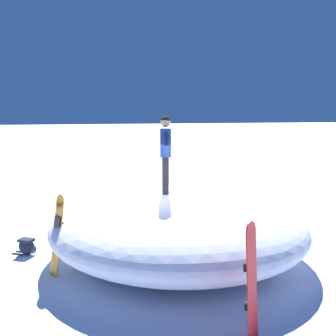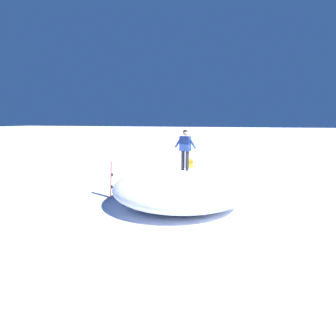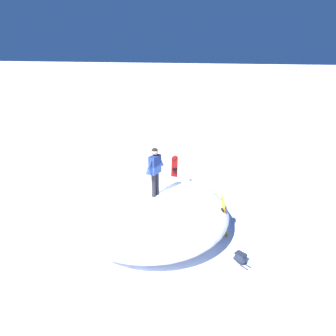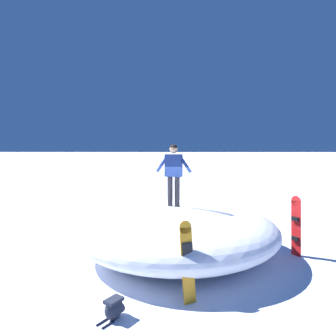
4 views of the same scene
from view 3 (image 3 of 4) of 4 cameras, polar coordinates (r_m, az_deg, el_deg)
name	(u,v)px [view 3 (image 3 of 4)]	position (r m, az deg, el deg)	size (l,w,h in m)	color
ground	(164,229)	(11.09, -0.77, -11.45)	(240.00, 240.00, 0.00)	white
snow_mound	(150,211)	(10.81, -3.31, -8.01)	(5.57, 5.44, 1.42)	white
snowboarder_standing	(155,168)	(9.90, -2.46, 0.06)	(0.37, 0.99, 1.67)	black
snowboard_primary_upright	(224,215)	(10.49, 10.43, -8.68)	(0.34, 0.35, 1.60)	orange
snowboard_secondary_upright	(174,172)	(13.53, 1.21, -0.85)	(0.30, 0.26, 1.69)	red
backpack_near	(240,258)	(9.73, 13.37, -16.12)	(0.57, 0.49, 0.37)	#1E2333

